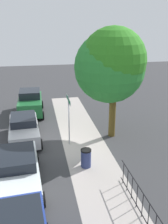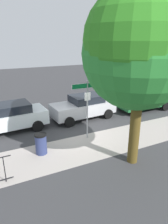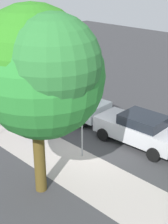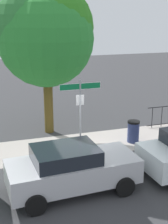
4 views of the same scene
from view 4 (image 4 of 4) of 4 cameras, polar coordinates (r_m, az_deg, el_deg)
name	(u,v)px [view 4 (image 4 of 4)]	position (r m, az deg, el deg)	size (l,w,h in m)	color
ground_plane	(87,157)	(13.10, 0.46, -7.98)	(60.00, 60.00, 0.00)	#38383A
sidewalk_strip	(119,140)	(14.87, 6.27, -4.89)	(24.00, 2.60, 0.00)	#ABA19A
street_sign	(80,101)	(12.64, -0.67, 1.90)	(1.67, 0.07, 3.10)	#9EA0A5
shade_tree	(45,32)	(14.65, -6.95, 13.95)	(4.47, 4.26, 6.88)	brown
car_silver	(72,168)	(10.45, -2.20, -9.95)	(4.28, 2.13, 1.56)	#BBBBBF
trash_bin	(133,131)	(14.55, 8.73, -3.42)	(0.55, 0.55, 0.98)	navy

